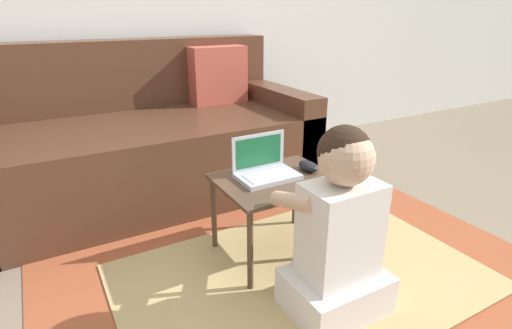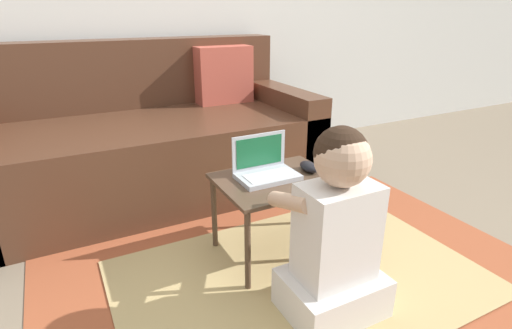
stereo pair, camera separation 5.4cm
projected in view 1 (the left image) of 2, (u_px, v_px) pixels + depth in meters
name	position (u px, v px, depth m)	size (l,w,h in m)	color
ground_plane	(256.00, 271.00, 1.68)	(16.00, 16.00, 0.00)	#7F705B
area_rug	(302.00, 277.00, 1.64)	(2.01, 1.35, 0.01)	#9E4C2D
couch	(146.00, 142.00, 2.34)	(1.85, 0.93, 0.86)	#4C2D1E
laptop_desk	(276.00, 189.00, 1.69)	(0.49, 0.39, 0.37)	#4C3828
laptop	(266.00, 170.00, 1.68)	(0.25, 0.16, 0.18)	#B7BCC6
computer_mouse	(308.00, 166.00, 1.75)	(0.06, 0.11, 0.04)	black
person_seated	(339.00, 233.00, 1.36)	(0.34, 0.36, 0.70)	silver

